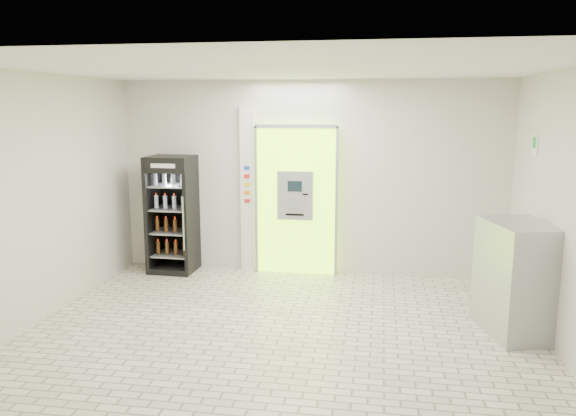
# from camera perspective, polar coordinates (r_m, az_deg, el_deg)

# --- Properties ---
(ground) EXTENTS (6.00, 6.00, 0.00)m
(ground) POSITION_cam_1_polar(r_m,az_deg,el_deg) (6.70, -0.61, -12.50)
(ground) COLOR beige
(ground) RESTS_ON ground
(room_shell) EXTENTS (6.00, 6.00, 6.00)m
(room_shell) POSITION_cam_1_polar(r_m,az_deg,el_deg) (6.23, -0.64, 3.32)
(room_shell) COLOR beige
(room_shell) RESTS_ON ground
(atm_assembly) EXTENTS (1.30, 0.24, 2.33)m
(atm_assembly) POSITION_cam_1_polar(r_m,az_deg,el_deg) (8.71, 0.85, 0.88)
(atm_assembly) COLOR #A5F917
(atm_assembly) RESTS_ON ground
(pillar) EXTENTS (0.22, 0.11, 2.60)m
(pillar) POSITION_cam_1_polar(r_m,az_deg,el_deg) (8.87, -4.10, 1.87)
(pillar) COLOR silver
(pillar) RESTS_ON ground
(beverage_cooler) EXTENTS (0.70, 0.66, 1.84)m
(beverage_cooler) POSITION_cam_1_polar(r_m,az_deg,el_deg) (9.05, -11.63, -0.85)
(beverage_cooler) COLOR black
(beverage_cooler) RESTS_ON ground
(steel_cabinet) EXTENTS (0.89, 1.12, 1.31)m
(steel_cabinet) POSITION_cam_1_polar(r_m,az_deg,el_deg) (6.99, 22.26, -6.64)
(steel_cabinet) COLOR #9C9FA3
(steel_cabinet) RESTS_ON ground
(exit_sign) EXTENTS (0.02, 0.22, 0.26)m
(exit_sign) POSITION_cam_1_polar(r_m,az_deg,el_deg) (7.74, 23.81, 5.91)
(exit_sign) COLOR white
(exit_sign) RESTS_ON room_shell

